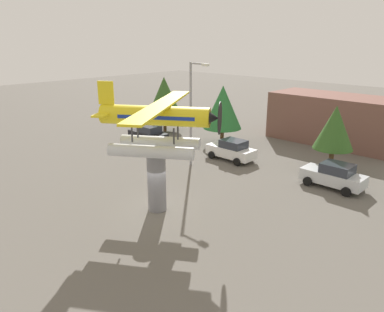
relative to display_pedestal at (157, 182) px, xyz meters
The scene contains 11 objects.
ground_plane 1.79m from the display_pedestal, ahead, with size 140.00×140.00×0.00m, color #605B54.
display_pedestal is the anchor object (origin of this frame).
floatplane_monument 3.47m from the display_pedestal, 33.31° to the left, with size 7.05×9.30×4.00m.
car_near_black 15.03m from the display_pedestal, 142.28° to the left, with size 4.20×2.02×1.76m.
car_mid_white 11.03m from the display_pedestal, 104.53° to the left, with size 4.20×2.02×1.76m.
car_far_silver 12.32m from the display_pedestal, 60.27° to the left, with size 4.20×2.02×1.76m.
streetlight_primary 8.93m from the display_pedestal, 119.42° to the left, with size 1.84×0.28×8.14m.
storefront_building 22.04m from the display_pedestal, 86.79° to the left, with size 12.63×5.26×4.62m, color brown.
tree_west 19.86m from the display_pedestal, 136.56° to the left, with size 3.96×3.96×5.90m.
tree_east 15.26m from the display_pedestal, 114.81° to the left, with size 3.63×3.63×5.66m.
tree_center_back 14.14m from the display_pedestal, 70.43° to the left, with size 2.92×2.92×5.21m.
Camera 1 is at (15.77, -13.36, 9.91)m, focal length 35.08 mm.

